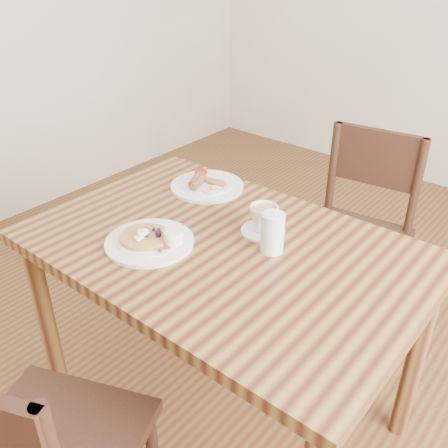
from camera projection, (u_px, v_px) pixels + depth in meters
The scene contains 7 objects.
ground at pixel (224, 410), 1.89m from camera, with size 5.00×5.00×0.00m, color #502C17.
dining_table at pixel (224, 270), 1.57m from camera, with size 1.20×0.80×0.75m.
chair_far at pixel (357, 227), 2.11m from camera, with size 0.47×0.47×0.88m.
pancake_plate at pixel (151, 240), 1.51m from camera, with size 0.27×0.27×0.06m.
breakfast_plate at pixel (206, 185), 1.85m from camera, with size 0.27×0.27×0.04m.
teacup_saucer at pixel (263, 220), 1.55m from camera, with size 0.14×0.14×0.09m.
water_glass at pixel (272, 233), 1.45m from camera, with size 0.07×0.07×0.12m, color silver.
Camera 1 is at (0.81, -0.99, 1.57)m, focal length 40.00 mm.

